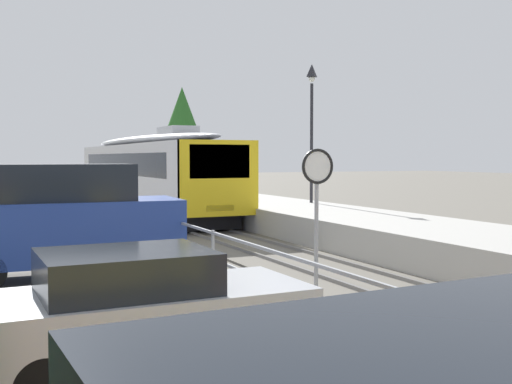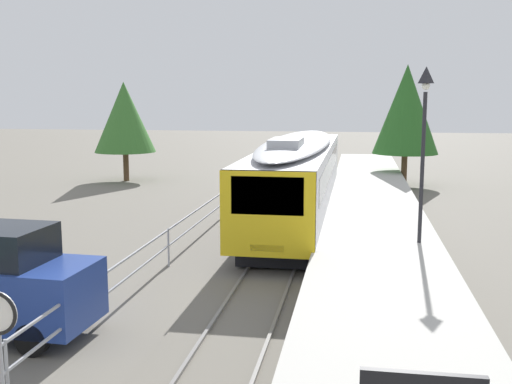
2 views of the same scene
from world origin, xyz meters
name	(u,v)px [view 2 (image 2 of 2)]	position (x,y,z in m)	size (l,w,h in m)	color
ground_plane	(187,259)	(-3.00, 22.00, 0.00)	(160.00, 160.00, 0.00)	#6B665B
track_rails	(276,262)	(0.00, 22.00, 0.03)	(3.20, 60.00, 0.14)	#6B665B
commuter_train	(298,172)	(0.00, 29.20, 2.14)	(2.82, 18.47, 3.74)	silver
station_platform	(378,254)	(3.25, 22.00, 0.45)	(3.90, 60.00, 0.90)	#B7B5AD
platform_lamp_mid_platform	(424,122)	(4.50, 21.86, 4.62)	(0.34, 0.34, 5.35)	#232328
carpark_fence	(6,359)	(-3.30, 12.00, 0.91)	(0.06, 36.06, 1.25)	#9EA0A5
tree_behind_carpark	(124,117)	(-12.30, 40.16, 4.12)	(3.91, 3.91, 6.38)	brown
tree_behind_station_far	(406,109)	(5.42, 40.91, 4.66)	(3.98, 3.98, 7.36)	brown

